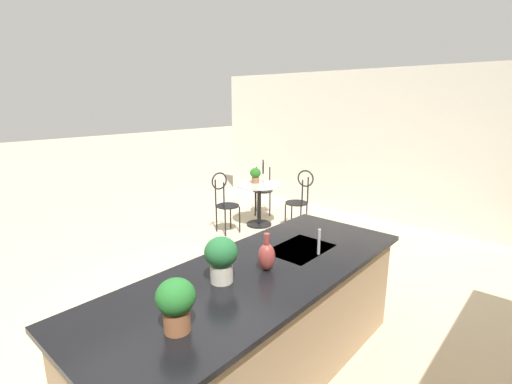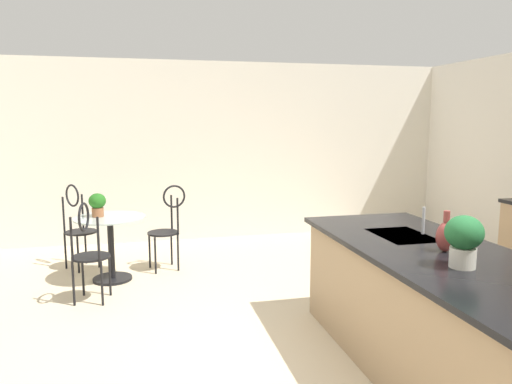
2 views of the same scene
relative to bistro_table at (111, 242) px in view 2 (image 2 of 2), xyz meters
The scene contains 11 objects.
ground_plane 2.93m from the bistro_table, 31.77° to the left, with size 40.00×40.00×0.00m, color beige.
wall_left_window 2.52m from the bistro_table, 139.62° to the left, with size 0.12×7.80×2.70m, color silver.
kitchen_island 3.64m from the bistro_table, 40.70° to the left, with size 2.80×1.06×0.92m.
bistro_table is the anchor object (origin of this frame).
chair_near_window 0.73m from the bistro_table, 113.91° to the left, with size 0.46×0.51×1.04m.
chair_by_island 0.75m from the bistro_table, 144.92° to the right, with size 0.53×0.53×1.04m.
chair_toward_desk 0.70m from the bistro_table, 14.19° to the right, with size 0.51×0.45×1.04m.
sink_faucet 3.43m from the bistro_table, 49.10° to the left, with size 0.02×0.02×0.22m, color #B2B5BA.
potted_plant_on_table 0.47m from the bistro_table, 110.95° to the right, with size 0.19×0.19×0.27m.
potted_plant_counter_near 3.88m from the bistro_table, 36.81° to the left, with size 0.23×0.23×0.33m.
vase_on_counter 3.68m from the bistro_table, 41.62° to the left, with size 0.13×0.13×0.29m.
Camera 2 is at (3.12, -1.15, 1.83)m, focal length 33.81 mm.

